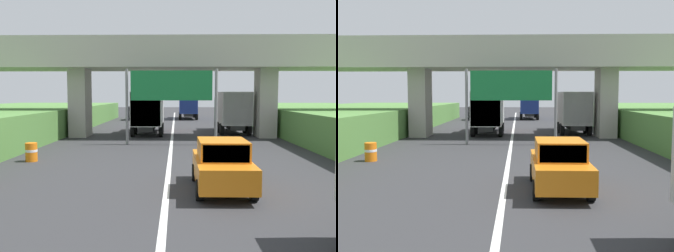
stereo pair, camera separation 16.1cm
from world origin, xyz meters
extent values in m
cube|color=white|center=(0.00, 24.93, 0.00)|extent=(0.20, 89.86, 0.01)
cube|color=#ADA89E|center=(0.00, 31.16, 5.69)|extent=(40.00, 4.80, 1.10)
cube|color=#ADA89E|center=(0.00, 28.94, 6.79)|extent=(40.00, 0.36, 1.10)
cube|color=#ADA89E|center=(0.00, 33.38, 6.79)|extent=(40.00, 0.36, 1.10)
cube|color=#9F9A91|center=(-7.08, 31.16, 2.57)|extent=(1.30, 2.20, 5.14)
cube|color=#9F9A91|center=(7.08, 31.16, 2.57)|extent=(1.30, 2.20, 5.14)
cylinder|color=slate|center=(-2.85, 26.53, 2.42)|extent=(0.18, 0.18, 4.84)
cylinder|color=slate|center=(2.85, 26.53, 2.42)|extent=(0.18, 0.18, 4.84)
cube|color=#167238|center=(0.00, 26.53, 3.79)|extent=(5.20, 0.12, 1.90)
cube|color=white|center=(0.00, 26.52, 3.79)|extent=(4.89, 0.01, 1.67)
cube|color=black|center=(1.86, 52.59, 0.66)|extent=(1.10, 7.30, 0.36)
cube|color=#233D9E|center=(1.86, 55.19, 1.89)|extent=(2.10, 2.10, 2.10)
cube|color=#2D3842|center=(1.86, 56.21, 2.19)|extent=(1.89, 0.06, 0.90)
cube|color=#233D9E|center=(1.86, 51.54, 2.14)|extent=(2.30, 5.20, 2.60)
cube|color=navy|center=(1.86, 48.96, 2.14)|extent=(2.21, 0.04, 2.50)
cylinder|color=black|center=(0.89, 55.19, 0.48)|extent=(0.30, 0.96, 0.96)
cylinder|color=black|center=(2.83, 55.19, 0.48)|extent=(0.30, 0.96, 0.96)
cylinder|color=black|center=(0.79, 50.11, 0.48)|extent=(0.30, 0.96, 0.96)
cylinder|color=black|center=(2.93, 50.11, 0.48)|extent=(0.30, 0.96, 0.96)
cylinder|color=black|center=(0.79, 51.80, 0.48)|extent=(0.30, 0.96, 0.96)
cylinder|color=black|center=(2.93, 51.80, 0.48)|extent=(0.30, 0.96, 0.96)
cube|color=black|center=(5.00, 34.63, 0.66)|extent=(1.10, 7.30, 0.36)
cube|color=#236B38|center=(5.00, 37.23, 1.89)|extent=(2.10, 2.10, 2.10)
cube|color=#2D3842|center=(5.00, 38.25, 2.19)|extent=(1.89, 0.06, 0.90)
cube|color=#B7B7B2|center=(5.00, 33.58, 2.14)|extent=(2.30, 5.20, 2.60)
cube|color=gray|center=(5.00, 31.00, 2.14)|extent=(2.21, 0.04, 2.50)
cylinder|color=black|center=(4.03, 37.23, 0.48)|extent=(0.30, 0.96, 0.96)
cylinder|color=black|center=(5.97, 37.23, 0.48)|extent=(0.30, 0.96, 0.96)
cylinder|color=black|center=(3.93, 32.15, 0.48)|extent=(0.30, 0.96, 0.96)
cylinder|color=black|center=(6.07, 32.15, 0.48)|extent=(0.30, 0.96, 0.96)
cylinder|color=black|center=(3.93, 33.84, 0.48)|extent=(0.30, 0.96, 0.96)
cylinder|color=black|center=(6.07, 33.84, 0.48)|extent=(0.30, 0.96, 0.96)
cube|color=black|center=(-1.95, 33.45, 0.66)|extent=(1.10, 7.30, 0.36)
cube|color=red|center=(-1.95, 36.05, 1.89)|extent=(2.10, 2.10, 2.10)
cube|color=#2D3842|center=(-1.95, 37.07, 2.19)|extent=(1.89, 0.06, 0.90)
cube|color=silver|center=(-1.95, 32.40, 2.14)|extent=(2.30, 5.20, 2.60)
cube|color=#A8A8A4|center=(-1.95, 29.82, 2.14)|extent=(2.21, 0.04, 2.50)
cylinder|color=black|center=(-2.92, 36.05, 0.48)|extent=(0.30, 0.96, 0.96)
cylinder|color=black|center=(-0.98, 36.05, 0.48)|extent=(0.30, 0.96, 0.96)
cylinder|color=black|center=(-3.02, 30.97, 0.48)|extent=(0.30, 0.96, 0.96)
cylinder|color=black|center=(-0.88, 30.97, 0.48)|extent=(0.30, 0.96, 0.96)
cylinder|color=black|center=(-3.02, 32.66, 0.48)|extent=(0.30, 0.96, 0.96)
cylinder|color=black|center=(-0.88, 32.66, 0.48)|extent=(0.30, 0.96, 0.96)
cube|color=black|center=(-5.11, 50.41, 0.70)|extent=(1.76, 4.10, 0.76)
cube|color=black|center=(-5.11, 50.26, 1.40)|extent=(1.56, 1.90, 0.64)
cube|color=#2D3842|center=(-5.11, 49.34, 1.40)|extent=(1.44, 0.06, 0.54)
cylinder|color=black|center=(-5.93, 51.68, 0.32)|extent=(0.22, 0.64, 0.64)
cylinder|color=black|center=(-4.29, 51.68, 0.32)|extent=(0.22, 0.64, 0.64)
cylinder|color=black|center=(-5.93, 49.14, 0.32)|extent=(0.22, 0.64, 0.64)
cylinder|color=black|center=(-4.29, 49.14, 0.32)|extent=(0.22, 0.64, 0.64)
cube|color=orange|center=(1.84, 15.27, 0.70)|extent=(1.76, 4.10, 0.76)
cube|color=orange|center=(1.84, 15.12, 1.40)|extent=(1.56, 1.90, 0.64)
cube|color=#2D3842|center=(1.84, 14.20, 1.40)|extent=(1.44, 0.06, 0.54)
cylinder|color=black|center=(1.02, 16.54, 0.32)|extent=(0.22, 0.64, 0.64)
cylinder|color=black|center=(2.66, 16.54, 0.32)|extent=(0.22, 0.64, 0.64)
cylinder|color=black|center=(1.02, 14.00, 0.32)|extent=(0.22, 0.64, 0.64)
cylinder|color=black|center=(2.66, 14.00, 0.32)|extent=(0.22, 0.64, 0.64)
cylinder|color=orange|center=(-6.66, 20.40, 0.45)|extent=(0.56, 0.56, 0.90)
cylinder|color=white|center=(-6.66, 20.40, 0.52)|extent=(0.57, 0.57, 0.12)
camera|label=1|loc=(0.32, 3.08, 3.19)|focal=39.26mm
camera|label=2|loc=(0.48, 3.08, 3.19)|focal=39.26mm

